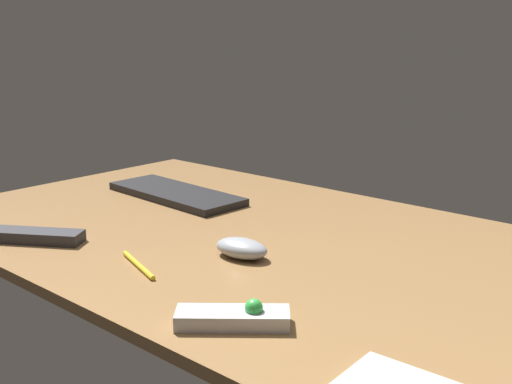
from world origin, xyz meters
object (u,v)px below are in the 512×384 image
Objects in this scene: keyboard at (176,194)px; pen at (138,265)px; media_remote at (234,317)px; computer_mouse at (242,248)px; tv_remote at (34,236)px.

pen is at bearing -46.29° from keyboard.
keyboard is 72.09cm from media_remote.
keyboard is at bearing 149.31° from pen.
keyboard is at bearing 104.35° from media_remote.
computer_mouse reaches higher than pen.
keyboard is 41.16cm from tv_remote.
media_remote is (17.73, -20.82, -0.48)cm from computer_mouse.
computer_mouse is 41.47cm from tv_remote.
computer_mouse is at bearing -3.16° from tv_remote.
computer_mouse is 27.35cm from media_remote.
tv_remote reaches higher than keyboard.
pen is at bearing -22.22° from tv_remote.
media_remote is 54.02cm from tv_remote.
computer_mouse is at bearing 90.03° from media_remote.
tv_remote is at bearing -158.07° from computer_mouse.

